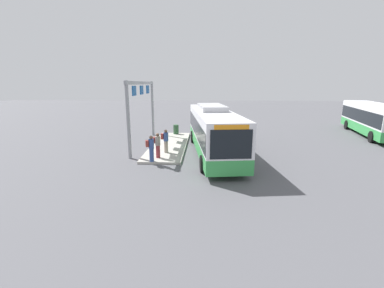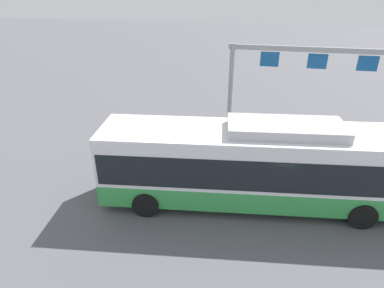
{
  "view_description": "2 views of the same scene",
  "coord_description": "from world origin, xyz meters",
  "px_view_note": "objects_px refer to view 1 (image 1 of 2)",
  "views": [
    {
      "loc": [
        18.45,
        -0.63,
        5.01
      ],
      "look_at": [
        3.1,
        -1.38,
        1.4
      ],
      "focal_mm": 24.18,
      "sensor_mm": 36.0,
      "label": 1
    },
    {
      "loc": [
        0.19,
        11.15,
        8.03
      ],
      "look_at": [
        2.9,
        -1.81,
        1.41
      ],
      "focal_mm": 30.96,
      "sensor_mm": 36.0,
      "label": 2
    }
  ],
  "objects_px": {
    "bus_main": "(213,129)",
    "person_boarding": "(151,148)",
    "trash_bin": "(176,129)",
    "person_waiting_near": "(157,145)",
    "bus_background_left": "(373,117)",
    "person_waiting_mid": "(166,140)"
  },
  "relations": [
    {
      "from": "bus_main",
      "to": "person_boarding",
      "type": "distance_m",
      "value": 4.94
    },
    {
      "from": "person_boarding",
      "to": "trash_bin",
      "type": "bearing_deg",
      "value": 69.76
    },
    {
      "from": "bus_main",
      "to": "person_waiting_near",
      "type": "relative_size",
      "value": 7.21
    },
    {
      "from": "bus_background_left",
      "to": "person_waiting_near",
      "type": "relative_size",
      "value": 6.74
    },
    {
      "from": "person_waiting_near",
      "to": "bus_main",
      "type": "bearing_deg",
      "value": 49.23
    },
    {
      "from": "bus_main",
      "to": "person_waiting_mid",
      "type": "xyz_separation_m",
      "value": [
        0.57,
        -3.4,
        -0.76
      ]
    },
    {
      "from": "bus_main",
      "to": "trash_bin",
      "type": "distance_m",
      "value": 7.45
    },
    {
      "from": "person_waiting_mid",
      "to": "trash_bin",
      "type": "relative_size",
      "value": 1.86
    },
    {
      "from": "bus_background_left",
      "to": "person_waiting_near",
      "type": "distance_m",
      "value": 21.72
    },
    {
      "from": "bus_background_left",
      "to": "trash_bin",
      "type": "distance_m",
      "value": 19.29
    },
    {
      "from": "person_waiting_near",
      "to": "person_waiting_mid",
      "type": "distance_m",
      "value": 1.39
    },
    {
      "from": "person_boarding",
      "to": "person_waiting_near",
      "type": "height_order",
      "value": "same"
    },
    {
      "from": "person_boarding",
      "to": "trash_bin",
      "type": "xyz_separation_m",
      "value": [
        -9.31,
        0.57,
        -0.44
      ]
    },
    {
      "from": "person_waiting_mid",
      "to": "trash_bin",
      "type": "xyz_separation_m",
      "value": [
        -7.07,
        -0.03,
        -0.44
      ]
    },
    {
      "from": "bus_main",
      "to": "person_waiting_near",
      "type": "bearing_deg",
      "value": -69.76
    },
    {
      "from": "person_boarding",
      "to": "bus_main",
      "type": "bearing_deg",
      "value": 18.32
    },
    {
      "from": "bus_main",
      "to": "bus_background_left",
      "type": "height_order",
      "value": "bus_main"
    },
    {
      "from": "bus_background_left",
      "to": "person_waiting_mid",
      "type": "bearing_deg",
      "value": -55.05
    },
    {
      "from": "trash_bin",
      "to": "person_waiting_near",
      "type": "bearing_deg",
      "value": -2.13
    },
    {
      "from": "bus_background_left",
      "to": "person_waiting_mid",
      "type": "relative_size",
      "value": 6.74
    },
    {
      "from": "person_boarding",
      "to": "bus_background_left",
      "type": "bearing_deg",
      "value": 10.82
    },
    {
      "from": "person_boarding",
      "to": "person_waiting_mid",
      "type": "xyz_separation_m",
      "value": [
        -2.23,
        0.6,
        0.0
      ]
    }
  ]
}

